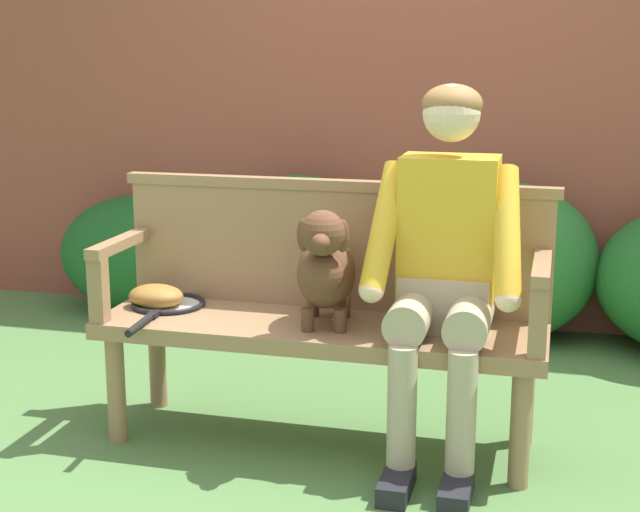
{
  "coord_description": "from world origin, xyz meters",
  "views": [
    {
      "loc": [
        0.83,
        -3.17,
        1.47
      ],
      "look_at": [
        0.0,
        0.0,
        0.73
      ],
      "focal_mm": 51.98,
      "sensor_mm": 36.0,
      "label": 1
    }
  ],
  "objects_px": {
    "person_seated": "(445,259)",
    "tennis_racket": "(166,305)",
    "baseball_glove": "(156,296)",
    "garden_bench": "(320,338)",
    "dog_on_bench": "(325,267)"
  },
  "relations": [
    {
      "from": "tennis_racket",
      "to": "garden_bench",
      "type": "bearing_deg",
      "value": -2.93
    },
    {
      "from": "baseball_glove",
      "to": "person_seated",
      "type": "bearing_deg",
      "value": 0.25
    },
    {
      "from": "dog_on_bench",
      "to": "tennis_racket",
      "type": "bearing_deg",
      "value": 172.54
    },
    {
      "from": "person_seated",
      "to": "tennis_racket",
      "type": "height_order",
      "value": "person_seated"
    },
    {
      "from": "person_seated",
      "to": "baseball_glove",
      "type": "height_order",
      "value": "person_seated"
    },
    {
      "from": "person_seated",
      "to": "dog_on_bench",
      "type": "bearing_deg",
      "value": -174.28
    },
    {
      "from": "person_seated",
      "to": "baseball_glove",
      "type": "bearing_deg",
      "value": 177.79
    },
    {
      "from": "baseball_glove",
      "to": "tennis_racket",
      "type": "bearing_deg",
      "value": 4.18
    },
    {
      "from": "person_seated",
      "to": "tennis_racket",
      "type": "bearing_deg",
      "value": 177.65
    },
    {
      "from": "garden_bench",
      "to": "baseball_glove",
      "type": "relative_size",
      "value": 7.52
    },
    {
      "from": "garden_bench",
      "to": "tennis_racket",
      "type": "relative_size",
      "value": 2.9
    },
    {
      "from": "person_seated",
      "to": "baseball_glove",
      "type": "relative_size",
      "value": 6.12
    },
    {
      "from": "garden_bench",
      "to": "dog_on_bench",
      "type": "relative_size",
      "value": 3.67
    },
    {
      "from": "baseball_glove",
      "to": "garden_bench",
      "type": "bearing_deg",
      "value": -0.19
    },
    {
      "from": "dog_on_bench",
      "to": "tennis_racket",
      "type": "distance_m",
      "value": 0.7
    }
  ]
}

